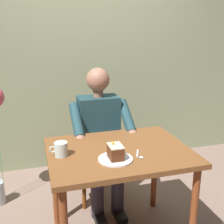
% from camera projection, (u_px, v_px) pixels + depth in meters
% --- Properties ---
extents(cafe_rear_panel, '(6.40, 0.12, 3.00)m').
position_uv_depth(cafe_rear_panel, '(80.00, 36.00, 3.12)').
color(cafe_rear_panel, gray).
rests_on(cafe_rear_panel, ground).
extents(dining_table, '(1.00, 0.76, 0.75)m').
position_uv_depth(dining_table, '(119.00, 162.00, 2.02)').
color(dining_table, brown).
rests_on(dining_table, ground).
extents(chair, '(0.42, 0.42, 0.88)m').
position_uv_depth(chair, '(97.00, 146.00, 2.72)').
color(chair, brown).
rests_on(chair, ground).
extents(seated_person, '(0.53, 0.58, 1.25)m').
position_uv_depth(seated_person, '(101.00, 137.00, 2.52)').
color(seated_person, '#1F4046').
rests_on(seated_person, ground).
extents(dessert_plate, '(0.23, 0.23, 0.01)m').
position_uv_depth(dessert_plate, '(115.00, 159.00, 1.83)').
color(dessert_plate, white).
rests_on(dessert_plate, dining_table).
extents(cake_slice, '(0.09, 0.12, 0.11)m').
position_uv_depth(cake_slice, '(115.00, 152.00, 1.82)').
color(cake_slice, '#5B2D17').
rests_on(cake_slice, dessert_plate).
extents(coffee_cup, '(0.12, 0.09, 0.10)m').
position_uv_depth(coffee_cup, '(61.00, 149.00, 1.88)').
color(coffee_cup, silver).
rests_on(coffee_cup, dining_table).
extents(dessert_spoon, '(0.06, 0.14, 0.01)m').
position_uv_depth(dessert_spoon, '(140.00, 155.00, 1.89)').
color(dessert_spoon, silver).
rests_on(dessert_spoon, dining_table).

